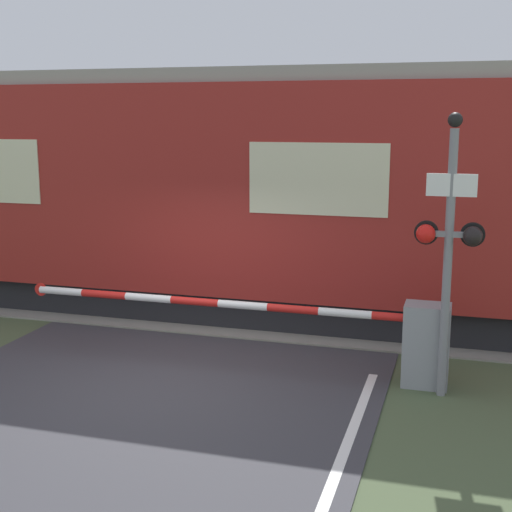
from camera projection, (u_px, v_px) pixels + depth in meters
The scene contains 5 objects.
ground_plane at pixel (163, 381), 9.71m from camera, with size 80.00×80.00×0.00m, color #475638.
track_bed at pixel (244, 310), 13.15m from camera, with size 36.00×3.20×0.13m.
train at pixel (31, 186), 13.95m from camera, with size 21.77×2.74×4.31m.
crossing_barrier at pixel (383, 336), 9.60m from camera, with size 6.24×0.44×1.12m.
signal_post at pixel (449, 240), 8.82m from camera, with size 0.86×0.26×3.59m.
Camera 1 is at (3.84, -8.46, 3.55)m, focal length 50.00 mm.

